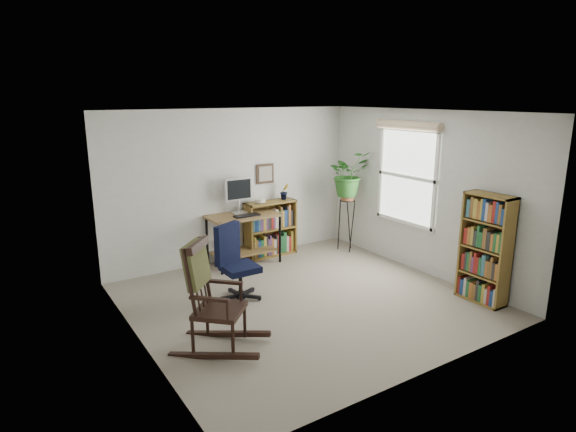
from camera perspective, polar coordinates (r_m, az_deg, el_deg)
floor at (r=6.35m, az=1.99°, el=-9.98°), size 4.20×4.00×0.00m
ceiling at (r=5.79m, az=2.19°, el=12.22°), size 4.20×4.00×0.00m
wall_back at (r=7.65m, az=-6.52°, el=3.56°), size 4.20×0.00×2.40m
wall_front at (r=4.53m, az=16.73°, el=-4.42°), size 4.20×0.00×2.40m
wall_left at (r=5.10m, az=-17.71°, el=-2.42°), size 0.00×4.00×2.40m
wall_right at (r=7.34m, az=15.69°, el=2.67°), size 0.00×4.00×2.40m
window at (r=7.47m, az=13.88°, el=4.55°), size 0.12×1.20×1.50m
desk at (r=7.58m, az=-5.26°, el=-2.75°), size 1.10×0.61×0.79m
monitor at (r=7.54m, az=-5.87°, el=2.44°), size 0.46×0.16×0.56m
keyboard at (r=7.37m, az=-4.90°, el=0.06°), size 0.40×0.15×0.02m
office_chair at (r=6.25m, az=-5.71°, el=-5.48°), size 0.73×0.73×1.00m
rocking_chair at (r=5.06m, az=-8.17°, el=-9.35°), size 1.16×1.15×1.18m
low_bookshelf at (r=7.93m, az=-2.08°, el=-1.49°), size 0.87×0.29×0.91m
tall_bookshelf at (r=6.58m, az=22.36°, el=-3.62°), size 0.26×0.62×1.41m
plant_stand at (r=8.23m, az=6.98°, el=-0.60°), size 0.31×0.31×1.03m
spider_plant at (r=8.01m, az=7.23°, el=7.52°), size 1.69×1.88×1.46m
potted_plant_small at (r=7.96m, az=-0.42°, el=2.36°), size 0.13×0.24×0.11m
framed_picture at (r=7.86m, az=-2.70°, el=5.02°), size 0.32×0.04×0.32m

